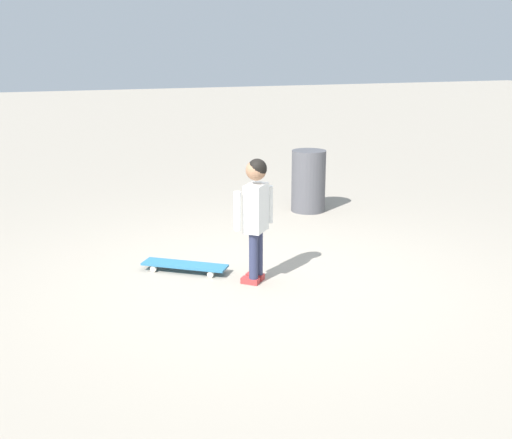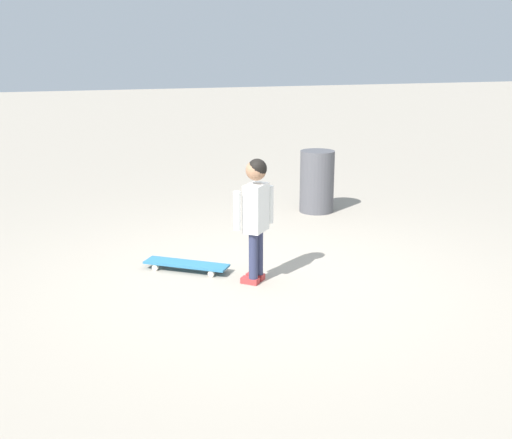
% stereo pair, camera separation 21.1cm
% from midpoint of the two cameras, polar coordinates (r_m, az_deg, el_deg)
% --- Properties ---
extents(ground_plane, '(50.00, 50.00, 0.00)m').
position_cam_midpoint_polar(ground_plane, '(5.56, -0.31, -5.34)').
color(ground_plane, '#9E9384').
extents(child_person, '(0.28, 0.39, 1.06)m').
position_cam_midpoint_polar(child_person, '(5.32, -1.15, 1.10)').
color(child_person, '#2D3351').
rests_on(child_person, ground).
extents(skateboard, '(0.61, 0.73, 0.07)m').
position_cam_midpoint_polar(skateboard, '(5.77, -7.36, -4.05)').
color(skateboard, teal).
rests_on(skateboard, ground).
extents(trash_bin, '(0.41, 0.41, 0.74)m').
position_cam_midpoint_polar(trash_bin, '(7.77, 3.89, 3.42)').
color(trash_bin, '#4C4C51').
rests_on(trash_bin, ground).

